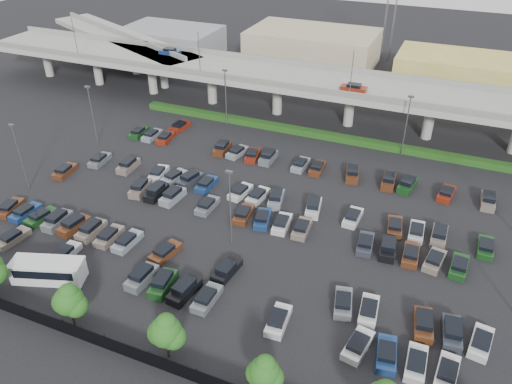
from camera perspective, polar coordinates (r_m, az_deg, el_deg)
ground at (r=69.12m, az=0.00°, el=-1.93°), size 280.00×280.00×0.00m
overpass at (r=93.19m, az=7.69°, el=12.00°), size 150.00×13.00×15.80m
on_ramp at (r=125.28m, az=-15.15°, el=16.46°), size 50.93×30.13×8.80m
hedge at (r=89.41m, az=6.25°, el=6.73°), size 66.00×1.60×1.10m
fence at (r=50.45m, az=-13.08°, el=-17.74°), size 70.00×0.10×2.00m
tree_row at (r=48.94m, az=-11.72°, el=-14.91°), size 65.07×3.66×5.94m
shuttle_bus at (r=61.58m, az=-22.67°, el=-8.21°), size 8.55×5.20×2.60m
parked_cars at (r=66.65m, az=-0.75°, el=-2.75°), size 63.03×41.61×1.67m
light_poles at (r=68.88m, az=-2.53°, el=3.98°), size 66.90×48.38×10.30m
distant_buildings at (r=120.16m, az=17.62°, el=13.86°), size 138.00×24.00×9.00m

